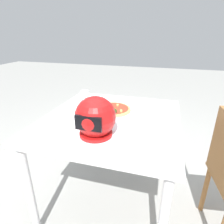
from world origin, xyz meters
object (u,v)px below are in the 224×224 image
object	(u,v)px
motorcycle_helmet	(95,118)
drinking_glass	(85,98)
dining_table	(111,128)
pizza	(112,109)

from	to	relation	value
motorcycle_helmet	drinking_glass	world-z (taller)	motorcycle_helmet
motorcycle_helmet	drinking_glass	xyz separation A→B (m)	(0.28, -0.48, -0.05)
motorcycle_helmet	drinking_glass	bearing A→B (deg)	-59.82
dining_table	motorcycle_helmet	size ratio (longest dim) A/B	4.26
pizza	motorcycle_helmet	xyz separation A→B (m)	(-0.00, 0.37, 0.09)
dining_table	drinking_glass	bearing A→B (deg)	-34.49
drinking_glass	motorcycle_helmet	bearing A→B (deg)	120.18
dining_table	pizza	distance (m)	0.15
pizza	drinking_glass	bearing A→B (deg)	-20.43
dining_table	drinking_glass	distance (m)	0.38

